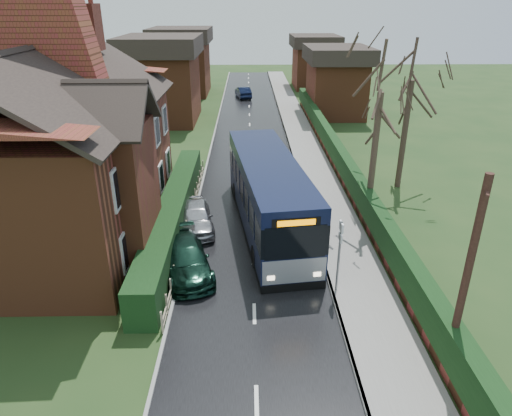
{
  "coord_description": "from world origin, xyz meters",
  "views": [
    {
      "loc": [
        -0.19,
        -15.51,
        10.38
      ],
      "look_at": [
        0.16,
        3.39,
        1.8
      ],
      "focal_mm": 32.0,
      "sensor_mm": 36.0,
      "label": 1
    }
  ],
  "objects_px": {
    "bus": "(269,195)",
    "bus_stop_sign": "(340,247)",
    "telegraph_pole": "(465,283)",
    "car_silver": "(196,216)",
    "brick_house": "(61,146)",
    "car_green": "(186,258)"
  },
  "relations": [
    {
      "from": "bus_stop_sign",
      "to": "telegraph_pole",
      "type": "height_order",
      "value": "telegraph_pole"
    },
    {
      "from": "brick_house",
      "to": "telegraph_pole",
      "type": "xyz_separation_m",
      "value": [
        14.53,
        -9.78,
        -1.08
      ]
    },
    {
      "from": "bus_stop_sign",
      "to": "bus",
      "type": "bearing_deg",
      "value": 110.33
    },
    {
      "from": "car_silver",
      "to": "telegraph_pole",
      "type": "xyz_separation_m",
      "value": [
        8.6,
        -9.92,
        2.61
      ]
    },
    {
      "from": "car_silver",
      "to": "car_green",
      "type": "bearing_deg",
      "value": -100.49
    },
    {
      "from": "car_silver",
      "to": "bus_stop_sign",
      "type": "distance_m",
      "value": 8.36
    },
    {
      "from": "brick_house",
      "to": "car_green",
      "type": "distance_m",
      "value": 7.99
    },
    {
      "from": "brick_house",
      "to": "bus_stop_sign",
      "type": "xyz_separation_m",
      "value": [
        11.93,
        -5.51,
        -2.32
      ]
    },
    {
      "from": "bus_stop_sign",
      "to": "telegraph_pole",
      "type": "bearing_deg",
      "value": -60.91
    },
    {
      "from": "telegraph_pole",
      "to": "bus_stop_sign",
      "type": "bearing_deg",
      "value": 141.22
    },
    {
      "from": "bus",
      "to": "telegraph_pole",
      "type": "xyz_separation_m",
      "value": [
        4.99,
        -10.02,
        1.56
      ]
    },
    {
      "from": "car_silver",
      "to": "bus_stop_sign",
      "type": "relative_size",
      "value": 1.28
    },
    {
      "from": "bus",
      "to": "bus_stop_sign",
      "type": "xyz_separation_m",
      "value": [
        2.39,
        -5.76,
        0.32
      ]
    },
    {
      "from": "brick_house",
      "to": "telegraph_pole",
      "type": "relative_size",
      "value": 2.24
    },
    {
      "from": "bus_stop_sign",
      "to": "car_green",
      "type": "bearing_deg",
      "value": 162.46
    },
    {
      "from": "brick_house",
      "to": "bus",
      "type": "xyz_separation_m",
      "value": [
        9.54,
        0.25,
        -2.64
      ]
    },
    {
      "from": "brick_house",
      "to": "bus_stop_sign",
      "type": "distance_m",
      "value": 13.35
    },
    {
      "from": "brick_house",
      "to": "car_silver",
      "type": "height_order",
      "value": "brick_house"
    },
    {
      "from": "bus",
      "to": "bus_stop_sign",
      "type": "distance_m",
      "value": 6.24
    },
    {
      "from": "bus",
      "to": "car_green",
      "type": "height_order",
      "value": "bus"
    },
    {
      "from": "bus",
      "to": "telegraph_pole",
      "type": "bearing_deg",
      "value": -71.12
    },
    {
      "from": "car_green",
      "to": "bus_stop_sign",
      "type": "xyz_separation_m",
      "value": [
        6.01,
        -1.64,
        1.41
      ]
    }
  ]
}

